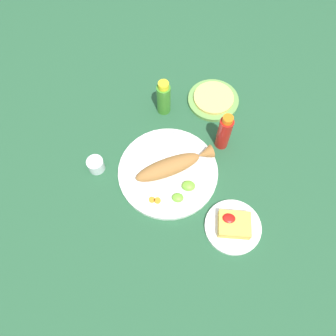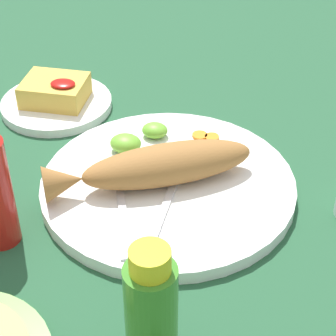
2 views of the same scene
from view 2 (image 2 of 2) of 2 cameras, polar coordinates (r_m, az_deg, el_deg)
The scene contains 12 objects.
ground_plane at distance 0.81m, azimuth 0.00°, elevation -2.14°, with size 4.00×4.00×0.00m, color #235133.
main_plate at distance 0.81m, azimuth 0.00°, elevation -1.65°, with size 0.34×0.34×0.02m, color white.
fried_fish at distance 0.78m, azimuth -1.22°, elevation 0.15°, with size 0.27×0.17×0.05m.
fork_near at distance 0.74m, azimuth -0.86°, elevation -5.14°, with size 0.02×0.19×0.00m.
fork_far at distance 0.75m, azimuth -4.25°, elevation -4.30°, with size 0.07×0.18×0.00m.
carrot_slice_near at distance 0.88m, azimuth 4.14°, elevation 2.89°, with size 0.02×0.02×0.00m, color orange.
carrot_slice_mid at distance 0.89m, azimuth 3.00°, elevation 3.07°, with size 0.02×0.02×0.00m, color orange.
lime_wedge_main at distance 0.88m, azimuth -1.25°, elevation 3.56°, with size 0.04×0.03×0.02m, color #6BB233.
lime_wedge_side at distance 0.85m, azimuth -4.00°, elevation 2.32°, with size 0.04×0.04×0.02m, color #6BB233.
hot_sauce_bottle_green at distance 0.58m, azimuth -1.59°, elevation -13.41°, with size 0.05×0.05×0.15m.
side_plate_fries at distance 1.00m, azimuth -10.40°, elevation 5.91°, with size 0.18×0.18×0.01m, color white.
fries_pile at distance 0.99m, azimuth -10.53°, elevation 7.17°, with size 0.10×0.08×0.04m.
Camera 2 is at (0.12, -0.62, 0.51)m, focal length 65.00 mm.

